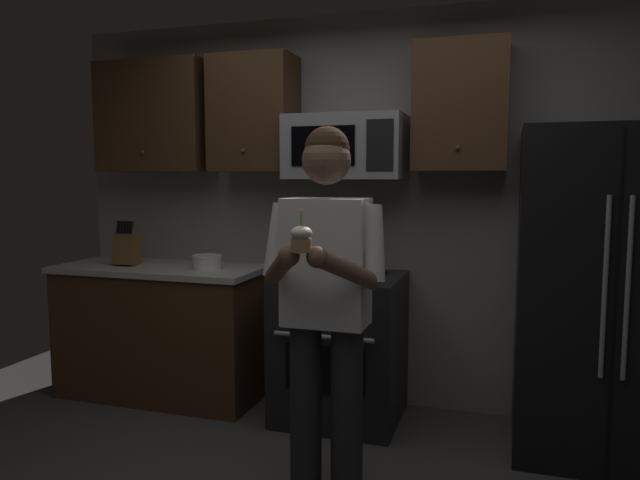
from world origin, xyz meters
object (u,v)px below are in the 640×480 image
object	(u,v)px
bowl_large_white	(207,262)
cupcake	(301,239)
oven_range	(340,347)
microwave	(346,147)
person	(325,296)
refrigerator	(604,294)
knife_block	(127,249)

from	to	relation	value
bowl_large_white	cupcake	bearing A→B (deg)	-49.05
oven_range	cupcake	distance (m)	1.58
microwave	bowl_large_white	world-z (taller)	microwave
person	bowl_large_white	bearing A→B (deg)	139.26
oven_range	microwave	world-z (taller)	microwave
bowl_large_white	refrigerator	bearing A→B (deg)	-0.40
refrigerator	knife_block	bearing A→B (deg)	179.82
microwave	refrigerator	distance (m)	1.72
knife_block	cupcake	world-z (taller)	cupcake
refrigerator	bowl_large_white	bearing A→B (deg)	179.60
microwave	refrigerator	xyz separation A→B (m)	(1.50, -0.16, -0.82)
knife_block	refrigerator	bearing A→B (deg)	-0.18
bowl_large_white	knife_block	bearing A→B (deg)	-179.31
refrigerator	oven_range	bearing A→B (deg)	178.50
oven_range	bowl_large_white	bearing A→B (deg)	-178.61
bowl_large_white	cupcake	world-z (taller)	cupcake
knife_block	bowl_large_white	xyz separation A→B (m)	(0.62, 0.01, -0.07)
oven_range	cupcake	xyz separation A→B (m)	(0.21, -1.32, 0.83)
knife_block	cupcake	size ratio (longest dim) A/B	1.84
microwave	knife_block	distance (m)	1.69
knife_block	bowl_large_white	distance (m)	0.62
microwave	cupcake	distance (m)	1.52
oven_range	person	distance (m)	1.15
microwave	oven_range	bearing A→B (deg)	-90.02
oven_range	bowl_large_white	distance (m)	1.05
refrigerator	person	bearing A→B (deg)	-143.45
knife_block	person	xyz separation A→B (m)	(1.75, -0.97, -0.04)
knife_block	person	bearing A→B (deg)	-28.97
microwave	refrigerator	size ratio (longest dim) A/B	0.41
bowl_large_white	person	bearing A→B (deg)	-40.74
microwave	cupcake	world-z (taller)	microwave
bowl_large_white	oven_range	bearing A→B (deg)	1.39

